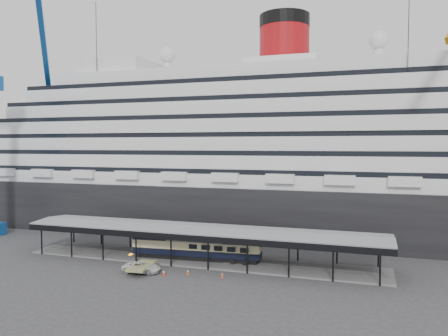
% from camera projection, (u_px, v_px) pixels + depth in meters
% --- Properties ---
extents(ground, '(200.00, 200.00, 0.00)m').
position_uv_depth(ground, '(187.00, 270.00, 62.25)').
color(ground, '#333335').
rests_on(ground, ground).
extents(cruise_ship, '(130.00, 30.00, 43.90)m').
position_uv_depth(cruise_ship, '(246.00, 142.00, 91.65)').
color(cruise_ship, black).
rests_on(cruise_ship, ground).
extents(platform_canopy, '(56.00, 9.18, 5.30)m').
position_uv_depth(platform_canopy, '(200.00, 246.00, 66.87)').
color(platform_canopy, slate).
rests_on(platform_canopy, ground).
extents(port_truck, '(5.61, 3.06, 1.49)m').
position_uv_depth(port_truck, '(142.00, 267.00, 60.87)').
color(port_truck, silver).
rests_on(port_truck, ground).
extents(pullman_carriage, '(20.23, 4.08, 19.73)m').
position_uv_depth(pullman_carriage, '(196.00, 245.00, 67.04)').
color(pullman_carriage, black).
rests_on(pullman_carriage, ground).
extents(traffic_cone_left, '(0.48, 0.48, 0.72)m').
position_uv_depth(traffic_cone_left, '(188.00, 272.00, 59.97)').
color(traffic_cone_left, '#E6580C').
rests_on(traffic_cone_left, ground).
extents(traffic_cone_mid, '(0.55, 0.55, 0.85)m').
position_uv_depth(traffic_cone_mid, '(164.00, 273.00, 59.40)').
color(traffic_cone_mid, red).
rests_on(traffic_cone_mid, ground).
extents(traffic_cone_right, '(0.46, 0.46, 0.71)m').
position_uv_depth(traffic_cone_right, '(222.00, 275.00, 58.58)').
color(traffic_cone_right, '#EB4A0D').
rests_on(traffic_cone_right, ground).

